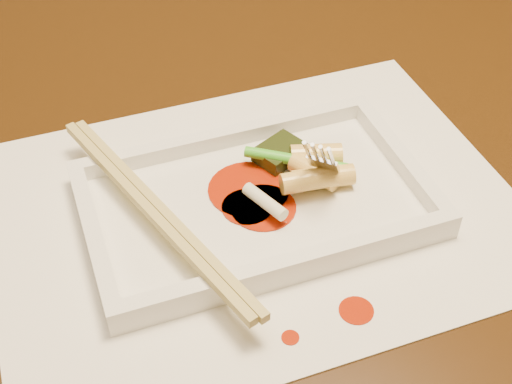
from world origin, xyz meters
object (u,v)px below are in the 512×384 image
object	(u,v)px
plate_base	(256,205)
fork	(337,91)
chopstick_a	(149,211)
placemat	(256,210)
table	(202,165)

from	to	relation	value
plate_base	fork	world-z (taller)	fork
chopstick_a	placemat	bearing A→B (deg)	0.00
table	fork	size ratio (longest dim) A/B	10.00
placemat	chopstick_a	xyz separation A→B (m)	(-0.08, 0.00, 0.03)
table	placemat	bearing A→B (deg)	-91.53
plate_base	fork	bearing A→B (deg)	14.42
placemat	plate_base	size ratio (longest dim) A/B	1.54
plate_base	chopstick_a	bearing A→B (deg)	180.00
placemat	fork	xyz separation A→B (m)	(0.07, 0.02, 0.08)
table	fork	xyz separation A→B (m)	(0.07, -0.16, 0.18)
table	fork	world-z (taller)	fork
table	placemat	size ratio (longest dim) A/B	3.50
placemat	fork	size ratio (longest dim) A/B	2.86
table	plate_base	size ratio (longest dim) A/B	5.38
fork	plate_base	bearing A→B (deg)	-165.58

